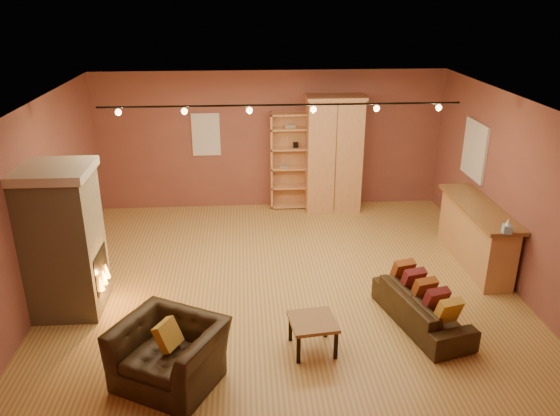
{
  "coord_description": "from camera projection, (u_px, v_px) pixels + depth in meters",
  "views": [
    {
      "loc": [
        -0.56,
        -7.54,
        4.25
      ],
      "look_at": [
        -0.02,
        0.2,
        1.14
      ],
      "focal_mm": 35.0,
      "sensor_mm": 36.0,
      "label": 1
    }
  ],
  "objects": [
    {
      "name": "floor",
      "position": [
        282.0,
        279.0,
        8.6
      ],
      "size": [
        7.0,
        7.0,
        0.0
      ],
      "primitive_type": "plane",
      "color": "olive",
      "rests_on": "ground"
    },
    {
      "name": "ceiling",
      "position": [
        283.0,
        102.0,
        7.56
      ],
      "size": [
        7.0,
        7.0,
        0.0
      ],
      "primitive_type": "plane",
      "rotation": [
        3.14,
        0.0,
        0.0
      ],
      "color": "brown",
      "rests_on": "back_wall"
    },
    {
      "name": "back_wall",
      "position": [
        271.0,
        140.0,
        11.09
      ],
      "size": [
        7.0,
        0.02,
        2.8
      ],
      "primitive_type": "cube",
      "color": "brown",
      "rests_on": "floor"
    },
    {
      "name": "left_wall",
      "position": [
        40.0,
        202.0,
        7.85
      ],
      "size": [
        0.02,
        6.5,
        2.8
      ],
      "primitive_type": "cube",
      "color": "brown",
      "rests_on": "floor"
    },
    {
      "name": "right_wall",
      "position": [
        511.0,
        191.0,
        8.3
      ],
      "size": [
        0.02,
        6.5,
        2.8
      ],
      "primitive_type": "cube",
      "color": "brown",
      "rests_on": "floor"
    },
    {
      "name": "fireplace",
      "position": [
        64.0,
        241.0,
        7.45
      ],
      "size": [
        1.01,
        0.98,
        2.12
      ],
      "color": "tan",
      "rests_on": "floor"
    },
    {
      "name": "back_window",
      "position": [
        206.0,
        135.0,
        10.93
      ],
      "size": [
        0.56,
        0.04,
        0.86
      ],
      "primitive_type": "cube",
      "color": "silver",
      "rests_on": "back_wall"
    },
    {
      "name": "bookcase",
      "position": [
        290.0,
        160.0,
        11.16
      ],
      "size": [
        0.81,
        0.32,
        1.99
      ],
      "color": "tan",
      "rests_on": "floor"
    },
    {
      "name": "armoire",
      "position": [
        333.0,
        154.0,
        10.97
      ],
      "size": [
        1.15,
        0.66,
        2.35
      ],
      "color": "tan",
      "rests_on": "floor"
    },
    {
      "name": "bar_counter",
      "position": [
        476.0,
        234.0,
        8.92
      ],
      "size": [
        0.58,
        2.15,
        1.03
      ],
      "color": "tan",
      "rests_on": "floor"
    },
    {
      "name": "tissue_box",
      "position": [
        507.0,
        227.0,
        7.73
      ],
      "size": [
        0.14,
        0.14,
        0.22
      ],
      "rotation": [
        0.0,
        0.0,
        -0.17
      ],
      "color": "#88B2DA",
      "rests_on": "bar_counter"
    },
    {
      "name": "right_window",
      "position": [
        475.0,
        150.0,
        9.5
      ],
      "size": [
        0.05,
        0.9,
        1.0
      ],
      "primitive_type": "cube",
      "color": "silver",
      "rests_on": "right_wall"
    },
    {
      "name": "loveseat",
      "position": [
        423.0,
        302.0,
        7.34
      ],
      "size": [
        0.88,
        1.72,
        0.72
      ],
      "rotation": [
        0.0,
        0.0,
        1.83
      ],
      "color": "black",
      "rests_on": "floor"
    },
    {
      "name": "armchair",
      "position": [
        169.0,
        344.0,
        6.2
      ],
      "size": [
        1.35,
        1.19,
        1.0
      ],
      "rotation": [
        0.0,
        0.0,
        -0.49
      ],
      "color": "black",
      "rests_on": "floor"
    },
    {
      "name": "coffee_table",
      "position": [
        313.0,
        324.0,
        6.8
      ],
      "size": [
        0.63,
        0.63,
        0.43
      ],
      "rotation": [
        0.0,
        0.0,
        0.12
      ],
      "color": "brown",
      "rests_on": "floor"
    },
    {
      "name": "track_rail",
      "position": [
        282.0,
        107.0,
        7.78
      ],
      "size": [
        5.2,
        0.09,
        0.13
      ],
      "color": "black",
      "rests_on": "ceiling"
    }
  ]
}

